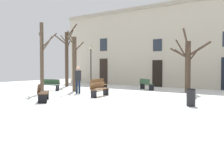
{
  "coord_description": "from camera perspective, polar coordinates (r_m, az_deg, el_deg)",
  "views": [
    {
      "loc": [
        9.85,
        -11.74,
        1.8
      ],
      "look_at": [
        0.0,
        1.76,
        1.25
      ],
      "focal_mm": 40.06,
      "sensor_mm": 36.0,
      "label": 1
    }
  ],
  "objects": [
    {
      "name": "bench_near_center_tree",
      "position": [
        18.72,
        -3.1,
        -2.2
      ],
      "size": [
        0.74,
        1.92,
        0.91
      ],
      "rotation": [
        0.0,
        0.0,
        1.72
      ],
      "color": "brown",
      "rests_on": "ground"
    },
    {
      "name": "bench_near_lamp",
      "position": [
        13.49,
        -15.6,
        -3.87
      ],
      "size": [
        1.53,
        1.48,
        0.93
      ],
      "rotation": [
        0.0,
        0.0,
        2.39
      ],
      "color": "#3D2819",
      "rests_on": "ground"
    },
    {
      "name": "bench_far_corner",
      "position": [
        15.18,
        -2.93,
        -3.2
      ],
      "size": [
        0.72,
        1.7,
        0.86
      ],
      "rotation": [
        0.0,
        0.0,
        1.74
      ],
      "color": "brown",
      "rests_on": "ground"
    },
    {
      "name": "tree_left_of_center",
      "position": [
        17.62,
        -15.65,
        4.38
      ],
      "size": [
        2.14,
        2.26,
        4.79
      ],
      "color": "#4C3D2D",
      "rests_on": "ground"
    },
    {
      "name": "bench_by_litter_bin",
      "position": [
        19.64,
        -14.11,
        -2.12
      ],
      "size": [
        1.82,
        0.73,
        0.86
      ],
      "rotation": [
        0.0,
        0.0,
        0.18
      ],
      "color": "#2D4C33",
      "rests_on": "ground"
    },
    {
      "name": "ground_plane",
      "position": [
        15.43,
        -3.87,
        -4.83
      ],
      "size": [
        35.56,
        35.56,
        0.0
      ],
      "primitive_type": "plane",
      "color": "white"
    },
    {
      "name": "streetlamp",
      "position": [
        24.64,
        -4.83,
        3.31
      ],
      "size": [
        0.3,
        0.3,
        3.96
      ],
      "color": "black",
      "rests_on": "ground"
    },
    {
      "name": "bench_back_to_back_left",
      "position": [
        19.82,
        7.79,
        -2.05
      ],
      "size": [
        1.58,
        1.26,
        0.87
      ],
      "rotation": [
        0.0,
        0.0,
        2.56
      ],
      "color": "#2D4C33",
      "rests_on": "ground"
    },
    {
      "name": "tree_foreground",
      "position": [
        23.26,
        -10.29,
        4.25
      ],
      "size": [
        2.26,
        1.74,
        5.69
      ],
      "color": "#423326",
      "rests_on": "ground"
    },
    {
      "name": "building_facade",
      "position": [
        23.05,
        10.74,
        6.86
      ],
      "size": [
        22.22,
        0.6,
        7.51
      ],
      "color": "#BCB29E",
      "rests_on": "ground"
    },
    {
      "name": "tree_center",
      "position": [
        18.04,
        16.96,
        2.61
      ],
      "size": [
        2.77,
        1.9,
        4.36
      ],
      "color": "#423326",
      "rests_on": "ground"
    },
    {
      "name": "litter_bin",
      "position": [
        12.0,
        17.57,
        -4.89
      ],
      "size": [
        0.43,
        0.43,
        0.8
      ],
      "color": "black",
      "rests_on": "ground"
    },
    {
      "name": "person_by_shop_door",
      "position": [
        16.87,
        -7.76,
        -0.75
      ],
      "size": [
        0.44,
        0.37,
        1.83
      ],
      "rotation": [
        0.0,
        0.0,
        0.46
      ],
      "color": "black",
      "rests_on": "ground"
    },
    {
      "name": "tree_near_facade",
      "position": [
        18.55,
        -8.58,
        3.04
      ],
      "size": [
        1.58,
        2.15,
        4.31
      ],
      "color": "#4C3D2D",
      "rests_on": "ground"
    }
  ]
}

